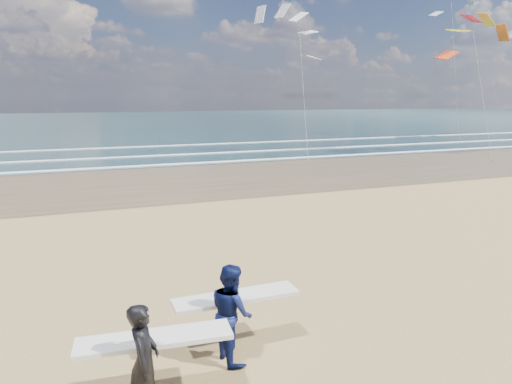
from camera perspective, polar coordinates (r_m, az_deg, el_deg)
name	(u,v)px	position (r m, az deg, el deg)	size (l,w,h in m)	color
wet_sand_strip	(439,162)	(32.97, 21.88, 3.54)	(220.00, 12.00, 0.01)	#4E4029
ocean	(217,121)	(81.20, -4.92, 8.86)	(220.00, 100.00, 0.02)	#173034
foam_breakers	(355,146)	(40.90, 12.32, 5.67)	(220.00, 11.70, 0.05)	white
surfer_near	(146,357)	(6.78, -13.58, -19.45)	(2.24, 1.06, 1.66)	black
surfer_far	(232,311)	(7.82, -3.03, -14.64)	(2.20, 1.06, 1.67)	#0B133F
kite_0	(478,67)	(36.41, 26.04, 13.82)	(6.36, 4.80, 10.96)	slate
kite_1	(302,68)	(34.13, 5.76, 15.12)	(6.01, 4.76, 11.19)	slate
kite_5	(454,52)	(53.17, 23.54, 15.70)	(5.70, 4.73, 16.10)	slate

